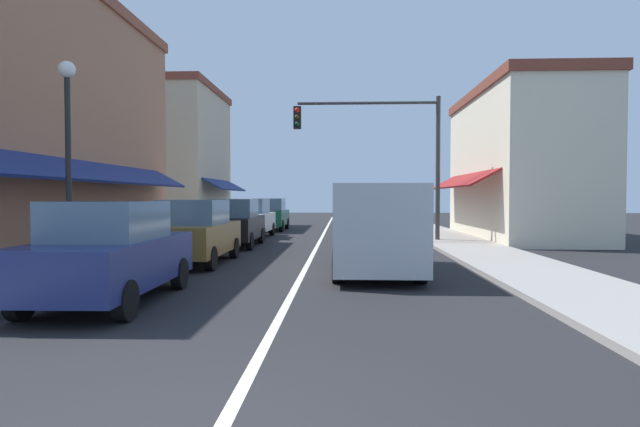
# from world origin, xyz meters

# --- Properties ---
(ground_plane) EXTENTS (80.00, 80.00, 0.00)m
(ground_plane) POSITION_xyz_m (0.00, 18.00, 0.00)
(ground_plane) COLOR black
(sidewalk_left) EXTENTS (2.60, 56.00, 0.12)m
(sidewalk_left) POSITION_xyz_m (-5.50, 18.00, 0.06)
(sidewalk_left) COLOR #A39E99
(sidewalk_left) RESTS_ON ground
(sidewalk_right) EXTENTS (2.60, 56.00, 0.12)m
(sidewalk_right) POSITION_xyz_m (5.50, 18.00, 0.06)
(sidewalk_right) COLOR gray
(sidewalk_right) RESTS_ON ground
(lane_center_stripe) EXTENTS (0.14, 52.00, 0.01)m
(lane_center_stripe) POSITION_xyz_m (0.00, 18.00, 0.00)
(lane_center_stripe) COLOR silver
(lane_center_stripe) RESTS_ON ground
(storefront_left_block) EXTENTS (5.67, 14.20, 8.53)m
(storefront_left_block) POSITION_xyz_m (-8.98, 12.00, 4.27)
(storefront_left_block) COLOR #9E6B4C
(storefront_left_block) RESTS_ON ground
(storefront_right_block) EXTENTS (5.30, 10.20, 6.63)m
(storefront_right_block) POSITION_xyz_m (8.79, 20.00, 3.32)
(storefront_right_block) COLOR beige
(storefront_right_block) RESTS_ON ground
(storefront_far_left) EXTENTS (7.23, 8.20, 8.54)m
(storefront_far_left) POSITION_xyz_m (-9.76, 28.00, 4.27)
(storefront_far_left) COLOR #BCAD8E
(storefront_far_left) RESTS_ON ground
(parked_car_nearest_left) EXTENTS (1.85, 4.13, 1.77)m
(parked_car_nearest_left) POSITION_xyz_m (-3.07, 5.35, 0.88)
(parked_car_nearest_left) COLOR navy
(parked_car_nearest_left) RESTS_ON ground
(parked_car_second_left) EXTENTS (1.80, 4.11, 1.77)m
(parked_car_second_left) POSITION_xyz_m (-3.11, 10.63, 0.88)
(parked_car_second_left) COLOR brown
(parked_car_second_left) RESTS_ON ground
(parked_car_third_left) EXTENTS (1.83, 4.12, 1.77)m
(parked_car_third_left) POSITION_xyz_m (-3.08, 15.65, 0.88)
(parked_car_third_left) COLOR black
(parked_car_third_left) RESTS_ON ground
(parked_car_far_left) EXTENTS (1.85, 4.13, 1.77)m
(parked_car_far_left) POSITION_xyz_m (-3.26, 19.89, 0.88)
(parked_car_far_left) COLOR silver
(parked_car_far_left) RESTS_ON ground
(parked_car_distant_left) EXTENTS (1.79, 4.10, 1.77)m
(parked_car_distant_left) POSITION_xyz_m (-3.08, 25.13, 0.88)
(parked_car_distant_left) COLOR #0F4C33
(parked_car_distant_left) RESTS_ON ground
(van_in_lane) EXTENTS (2.01, 5.18, 2.12)m
(van_in_lane) POSITION_xyz_m (1.74, 9.22, 1.15)
(van_in_lane) COLOR #B2B7BC
(van_in_lane) RESTS_ON ground
(traffic_signal_mast_arm) EXTENTS (5.92, 0.50, 5.90)m
(traffic_signal_mast_arm) POSITION_xyz_m (2.76, 17.65, 4.08)
(traffic_signal_mast_arm) COLOR #333333
(traffic_signal_mast_arm) RESTS_ON ground
(street_lamp_left_near) EXTENTS (0.36, 0.36, 4.78)m
(street_lamp_left_near) POSITION_xyz_m (-5.01, 7.60, 3.22)
(street_lamp_left_near) COLOR black
(street_lamp_left_near) RESTS_ON ground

